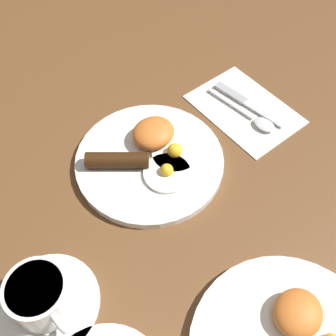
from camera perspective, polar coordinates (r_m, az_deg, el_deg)
ground_plane at (r=0.69m, az=-2.65°, el=0.66°), size 3.00×3.00×0.00m
breakfast_plate_near at (r=0.68m, az=-2.62°, el=1.60°), size 0.26×0.26×0.05m
teacup_near at (r=0.57m, az=-17.73°, el=-17.51°), size 0.15×0.15×0.07m
napkin at (r=0.78m, az=11.03°, el=8.44°), size 0.16×0.21×0.01m
knife at (r=0.79m, az=11.11°, el=9.43°), size 0.03×0.16×0.01m
spoon at (r=0.76m, az=12.72°, el=6.84°), size 0.03×0.15×0.01m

